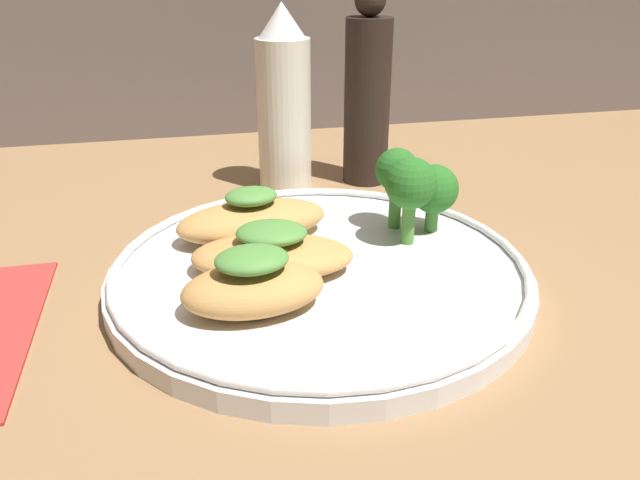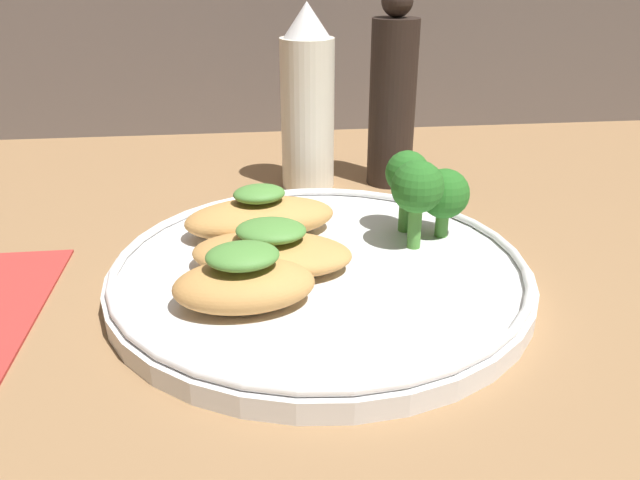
% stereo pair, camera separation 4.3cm
% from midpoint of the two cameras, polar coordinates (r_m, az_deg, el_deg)
% --- Properties ---
extents(ground_plane, '(1.80, 1.80, 0.01)m').
position_cam_midpoint_polar(ground_plane, '(0.44, -2.76, -4.64)').
color(ground_plane, '#936D47').
extents(plate, '(0.29, 0.29, 0.02)m').
position_cam_midpoint_polar(plate, '(0.44, -2.79, -2.94)').
color(plate, white).
rests_on(plate, ground_plane).
extents(grilled_meat_front, '(0.09, 0.06, 0.04)m').
position_cam_midpoint_polar(grilled_meat_front, '(0.38, -9.34, -4.18)').
color(grilled_meat_front, tan).
rests_on(grilled_meat_front, plate).
extents(grilled_meat_middle, '(0.12, 0.08, 0.04)m').
position_cam_midpoint_polar(grilled_meat_middle, '(0.42, -7.28, -1.22)').
color(grilled_meat_middle, tan).
rests_on(grilled_meat_middle, plate).
extents(grilled_meat_back, '(0.12, 0.07, 0.04)m').
position_cam_midpoint_polar(grilled_meat_back, '(0.48, -8.78, 1.86)').
color(grilled_meat_back, tan).
rests_on(grilled_meat_back, plate).
extents(broccoli_bunch, '(0.06, 0.07, 0.07)m').
position_cam_midpoint_polar(broccoli_bunch, '(0.47, 6.16, 5.09)').
color(broccoli_bunch, '#4C8E38').
rests_on(broccoli_bunch, plate).
extents(sauce_bottle, '(0.05, 0.05, 0.17)m').
position_cam_midpoint_polar(sauce_bottle, '(0.60, -5.40, 12.31)').
color(sauce_bottle, silver).
rests_on(sauce_bottle, ground_plane).
extents(pepper_grinder, '(0.04, 0.04, 0.19)m').
position_cam_midpoint_polar(pepper_grinder, '(0.62, 2.34, 13.00)').
color(pepper_grinder, black).
rests_on(pepper_grinder, ground_plane).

